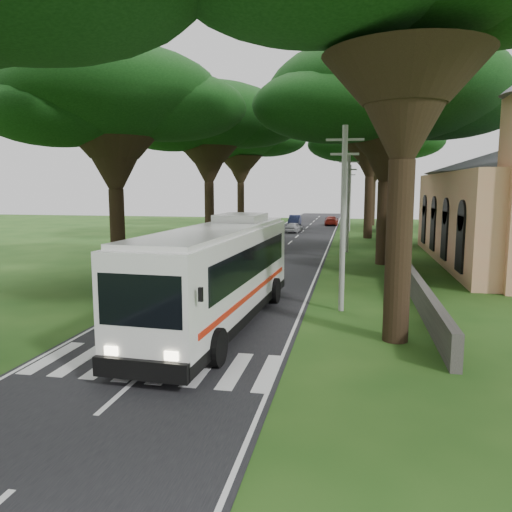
# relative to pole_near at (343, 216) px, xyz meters

# --- Properties ---
(ground) EXTENTS (140.00, 140.00, 0.00)m
(ground) POSITION_rel_pole_near_xyz_m (-5.50, -6.00, -4.18)
(ground) COLOR #1B4112
(ground) RESTS_ON ground
(road) EXTENTS (8.00, 120.00, 0.04)m
(road) POSITION_rel_pole_near_xyz_m (-5.50, 19.00, -4.17)
(road) COLOR black
(road) RESTS_ON ground
(crosswalk) EXTENTS (8.00, 3.00, 0.01)m
(crosswalk) POSITION_rel_pole_near_xyz_m (-5.50, -8.00, -4.18)
(crosswalk) COLOR silver
(crosswalk) RESTS_ON ground
(property_wall) EXTENTS (0.35, 50.00, 1.20)m
(property_wall) POSITION_rel_pole_near_xyz_m (3.50, 18.00, -3.58)
(property_wall) COLOR #383533
(property_wall) RESTS_ON ground
(pole_near) EXTENTS (1.60, 0.24, 8.00)m
(pole_near) POSITION_rel_pole_near_xyz_m (0.00, 0.00, 0.00)
(pole_near) COLOR gray
(pole_near) RESTS_ON ground
(pole_mid) EXTENTS (1.60, 0.24, 8.00)m
(pole_mid) POSITION_rel_pole_near_xyz_m (0.00, 20.00, 0.00)
(pole_mid) COLOR gray
(pole_mid) RESTS_ON ground
(pole_far) EXTENTS (1.60, 0.24, 8.00)m
(pole_far) POSITION_rel_pole_near_xyz_m (0.00, 40.00, 0.00)
(pole_far) COLOR gray
(pole_far) RESTS_ON ground
(tree_l_mida) EXTENTS (12.68, 12.68, 13.38)m
(tree_l_mida) POSITION_rel_pole_near_xyz_m (-13.50, 6.00, 6.35)
(tree_l_mida) COLOR black
(tree_l_mida) RESTS_ON ground
(tree_l_midb) EXTENTS (14.45, 14.45, 14.95)m
(tree_l_midb) POSITION_rel_pole_near_xyz_m (-13.00, 24.00, 7.58)
(tree_l_midb) COLOR black
(tree_l_midb) RESTS_ON ground
(tree_l_far) EXTENTS (13.92, 13.92, 14.96)m
(tree_l_far) POSITION_rel_pole_near_xyz_m (-14.00, 42.00, 7.68)
(tree_l_far) COLOR black
(tree_l_far) RESTS_ON ground
(tree_r_mida) EXTENTS (16.06, 16.06, 15.17)m
(tree_r_mida) POSITION_rel_pole_near_xyz_m (2.50, 14.00, 7.51)
(tree_r_mida) COLOR black
(tree_r_mida) RESTS_ON ground
(tree_r_midb) EXTENTS (12.59, 12.59, 15.88)m
(tree_r_midb) POSITION_rel_pole_near_xyz_m (2.00, 32.00, 8.78)
(tree_r_midb) COLOR black
(tree_r_midb) RESTS_ON ground
(tree_r_far) EXTENTS (16.24, 16.24, 15.66)m
(tree_r_far) POSITION_rel_pole_near_xyz_m (3.00, 50.00, 7.95)
(tree_r_far) COLOR black
(tree_r_far) RESTS_ON ground
(coach_bus) EXTENTS (3.64, 13.32, 3.89)m
(coach_bus) POSITION_rel_pole_near_xyz_m (-4.70, -3.20, -2.09)
(coach_bus) COLOR white
(coach_bus) RESTS_ON ground
(distant_car_a) EXTENTS (2.04, 3.78, 1.22)m
(distant_car_a) POSITION_rel_pole_near_xyz_m (-6.36, 36.64, -3.54)
(distant_car_a) COLOR #A9AAAE
(distant_car_a) RESTS_ON road
(distant_car_b) EXTENTS (1.57, 4.32, 1.41)m
(distant_car_b) POSITION_rel_pole_near_xyz_m (-7.54, 47.60, -3.44)
(distant_car_b) COLOR navy
(distant_car_b) RESTS_ON road
(distant_car_c) EXTENTS (1.78, 4.38, 1.27)m
(distant_car_c) POSITION_rel_pole_near_xyz_m (-2.50, 48.67, -3.51)
(distant_car_c) COLOR maroon
(distant_car_c) RESTS_ON road
(pedestrian) EXTENTS (0.39, 0.57, 1.52)m
(pedestrian) POSITION_rel_pole_near_xyz_m (-12.54, 5.42, -3.42)
(pedestrian) COLOR black
(pedestrian) RESTS_ON ground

